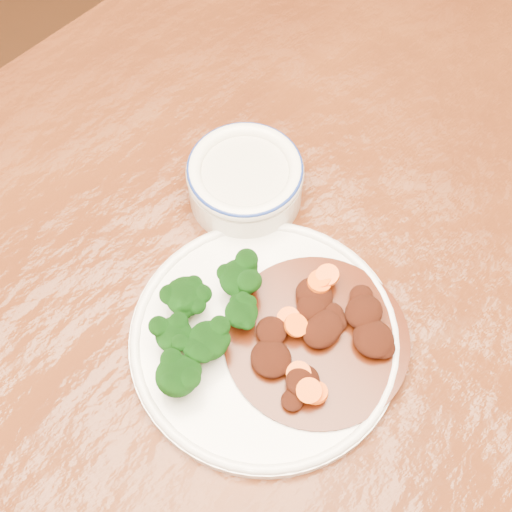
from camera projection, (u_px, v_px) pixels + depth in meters
ground at (238, 446)px, 1.47m from camera, size 4.00×4.00×0.00m
dining_table at (226, 309)px, 0.88m from camera, size 1.60×1.07×0.75m
dinner_plate at (265, 338)px, 0.77m from camera, size 0.29×0.29×0.02m
broccoli_florets at (201, 320)px, 0.74m from camera, size 0.16×0.11×0.05m
mince_stew at (322, 334)px, 0.75m from camera, size 0.20×0.20×0.03m
dip_bowl at (245, 180)px, 0.84m from camera, size 0.14×0.14×0.06m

